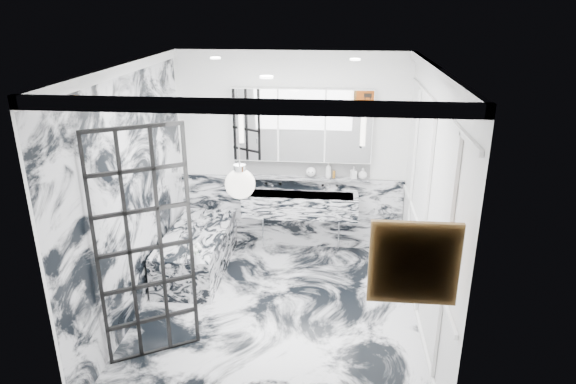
# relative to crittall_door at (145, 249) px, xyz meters

# --- Properties ---
(floor) EXTENTS (3.60, 3.60, 0.00)m
(floor) POSITION_rel_crittall_door_xyz_m (1.16, 0.83, -1.18)
(floor) COLOR silver
(floor) RESTS_ON ground
(ceiling) EXTENTS (3.60, 3.60, 0.00)m
(ceiling) POSITION_rel_crittall_door_xyz_m (1.16, 0.83, 1.62)
(ceiling) COLOR white
(ceiling) RESTS_ON wall_back
(wall_back) EXTENTS (3.60, 0.00, 3.60)m
(wall_back) POSITION_rel_crittall_door_xyz_m (1.16, 2.63, 0.22)
(wall_back) COLOR white
(wall_back) RESTS_ON floor
(wall_front) EXTENTS (3.60, 0.00, 3.60)m
(wall_front) POSITION_rel_crittall_door_xyz_m (1.16, -0.97, 0.22)
(wall_front) COLOR white
(wall_front) RESTS_ON floor
(wall_left) EXTENTS (0.00, 3.60, 3.60)m
(wall_left) POSITION_rel_crittall_door_xyz_m (-0.44, 0.83, 0.22)
(wall_left) COLOR white
(wall_left) RESTS_ON floor
(wall_right) EXTENTS (0.00, 3.60, 3.60)m
(wall_right) POSITION_rel_crittall_door_xyz_m (2.76, 0.83, 0.22)
(wall_right) COLOR white
(wall_right) RESTS_ON floor
(marble_clad_back) EXTENTS (3.18, 0.05, 1.05)m
(marble_clad_back) POSITION_rel_crittall_door_xyz_m (1.16, 2.61, -0.66)
(marble_clad_back) COLOR silver
(marble_clad_back) RESTS_ON floor
(marble_clad_left) EXTENTS (0.02, 3.56, 2.68)m
(marble_clad_left) POSITION_rel_crittall_door_xyz_m (-0.43, 0.83, 0.16)
(marble_clad_left) COLOR silver
(marble_clad_left) RESTS_ON floor
(panel_molding) EXTENTS (0.03, 3.40, 2.30)m
(panel_molding) POSITION_rel_crittall_door_xyz_m (2.74, 0.83, 0.12)
(panel_molding) COLOR white
(panel_molding) RESTS_ON floor
(soap_bottle_a) EXTENTS (0.10, 0.10, 0.22)m
(soap_bottle_a) POSITION_rel_crittall_door_xyz_m (1.68, 2.54, 0.02)
(soap_bottle_a) COLOR #8C5919
(soap_bottle_a) RESTS_ON ledge
(soap_bottle_b) EXTENTS (0.09, 0.10, 0.17)m
(soap_bottle_b) POSITION_rel_crittall_door_xyz_m (2.03, 2.54, -0.01)
(soap_bottle_b) COLOR #4C4C51
(soap_bottle_b) RESTS_ON ledge
(soap_bottle_c) EXTENTS (0.14, 0.14, 0.15)m
(soap_bottle_c) POSITION_rel_crittall_door_xyz_m (2.16, 2.54, -0.01)
(soap_bottle_c) COLOR silver
(soap_bottle_c) RESTS_ON ledge
(face_pot) EXTENTS (0.14, 0.14, 0.14)m
(face_pot) POSITION_rel_crittall_door_xyz_m (1.44, 2.54, -0.02)
(face_pot) COLOR white
(face_pot) RESTS_ON ledge
(amber_bottle) EXTENTS (0.04, 0.04, 0.10)m
(amber_bottle) POSITION_rel_crittall_door_xyz_m (1.76, 2.54, -0.04)
(amber_bottle) COLOR #8C5919
(amber_bottle) RESTS_ON ledge
(flower_vase) EXTENTS (0.09, 0.09, 0.12)m
(flower_vase) POSITION_rel_crittall_door_xyz_m (0.21, 0.91, -0.57)
(flower_vase) COLOR silver
(flower_vase) RESTS_ON bathtub
(crittall_door) EXTENTS (0.78, 0.47, 2.36)m
(crittall_door) POSITION_rel_crittall_door_xyz_m (0.00, 0.00, 0.00)
(crittall_door) COLOR black
(crittall_door) RESTS_ON floor
(artwork) EXTENTS (0.54, 0.05, 0.54)m
(artwork) POSITION_rel_crittall_door_xyz_m (2.36, -0.93, 0.47)
(artwork) COLOR #BA4113
(artwork) RESTS_ON wall_front
(pendant_light) EXTENTS (0.26, 0.26, 0.26)m
(pendant_light) POSITION_rel_crittall_door_xyz_m (0.98, -0.22, 0.77)
(pendant_light) COLOR white
(pendant_light) RESTS_ON ceiling
(trough_sink) EXTENTS (1.60, 0.45, 0.30)m
(trough_sink) POSITION_rel_crittall_door_xyz_m (1.31, 2.39, -0.45)
(trough_sink) COLOR silver
(trough_sink) RESTS_ON wall_back
(ledge) EXTENTS (1.90, 0.14, 0.04)m
(ledge) POSITION_rel_crittall_door_xyz_m (1.31, 2.55, -0.11)
(ledge) COLOR silver
(ledge) RESTS_ON wall_back
(subway_tile) EXTENTS (1.90, 0.03, 0.23)m
(subway_tile) POSITION_rel_crittall_door_xyz_m (1.31, 2.61, 0.02)
(subway_tile) COLOR white
(subway_tile) RESTS_ON wall_back
(mirror_cabinet) EXTENTS (1.90, 0.16, 1.00)m
(mirror_cabinet) POSITION_rel_crittall_door_xyz_m (1.31, 2.56, 0.64)
(mirror_cabinet) COLOR white
(mirror_cabinet) RESTS_ON wall_back
(sconce_left) EXTENTS (0.07, 0.07, 0.40)m
(sconce_left) POSITION_rel_crittall_door_xyz_m (0.49, 2.46, 0.60)
(sconce_left) COLOR white
(sconce_left) RESTS_ON mirror_cabinet
(sconce_right) EXTENTS (0.07, 0.07, 0.40)m
(sconce_right) POSITION_rel_crittall_door_xyz_m (2.13, 2.46, 0.60)
(sconce_right) COLOR white
(sconce_right) RESTS_ON mirror_cabinet
(bathtub) EXTENTS (0.75, 1.65, 0.55)m
(bathtub) POSITION_rel_crittall_door_xyz_m (-0.02, 1.73, -0.91)
(bathtub) COLOR silver
(bathtub) RESTS_ON floor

